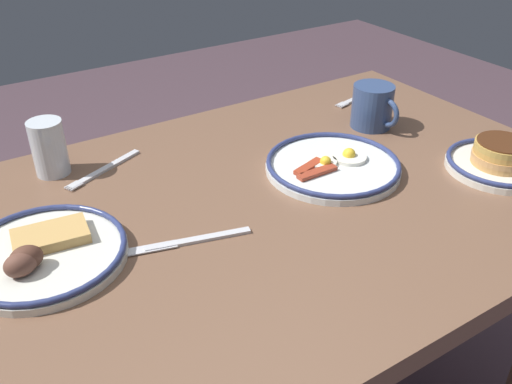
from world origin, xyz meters
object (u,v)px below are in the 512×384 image
Objects in this scene: coffee_mug at (373,106)px; butter_knife at (188,241)px; plate_far_companion at (500,160)px; plate_center_pancakes at (42,253)px; fork_far at (104,170)px; drinking_glass at (49,150)px; plate_near_main at (333,165)px; fork_near at (360,97)px.

butter_knife is at bearing 17.28° from coffee_mug.
coffee_mug reaches higher than plate_far_companion.
plate_center_pancakes is 0.81m from coffee_mug.
drinking_glass is at bearing -28.68° from fork_far.
plate_near_main is at bearing -32.07° from plate_far_companion.
fork_far is at bearing -32.34° from plate_far_companion.
fork_far is (-0.18, -0.23, -0.01)m from plate_center_pancakes.
plate_far_companion is at bearing 166.91° from plate_center_pancakes.
butter_knife is at bearing -10.37° from plate_far_companion.
drinking_glass is 0.80m from fork_near.
plate_near_main is at bearing 177.93° from plate_center_pancakes.
fork_near is at bearing -123.35° from coffee_mug.
fork_far is at bearing -12.48° from coffee_mug.
drinking_glass reaches higher than plate_far_companion.
plate_near_main is 0.47m from fork_far.
plate_center_pancakes reaches higher than fork_near.
coffee_mug is 0.61m from butter_knife.
drinking_glass is (-0.10, -0.28, 0.04)m from plate_center_pancakes.
plate_center_pancakes is 1.40× the size of fork_near.
fork_far and butter_knife have the same top height.
coffee_mug is at bearing -173.04° from plate_center_pancakes.
fork_far is at bearing 1.09° from fork_near.
plate_far_companion is at bearing 169.63° from butter_knife.
butter_knife is at bearing 25.93° from fork_near.
coffee_mug is 0.63m from fork_far.
plate_center_pancakes is at bearing 6.96° from coffee_mug.
coffee_mug is at bearing 56.65° from fork_near.
coffee_mug is at bearing 165.29° from drinking_glass.
plate_near_main is 2.13× the size of coffee_mug.
fork_near is (-0.31, -0.27, -0.01)m from plate_near_main.
coffee_mug is 0.68× the size of fork_near.
fork_far is (0.71, 0.01, -0.00)m from fork_near.
plate_far_companion is at bearing 147.66° from fork_far.
drinking_glass is at bearing -108.73° from plate_center_pancakes.
plate_near_main is 1.31× the size of plate_far_companion.
plate_center_pancakes is at bearing -20.88° from butter_knife.
plate_center_pancakes is at bearing -2.07° from plate_near_main.
butter_knife is at bearing 96.03° from fork_far.
butter_knife is (0.58, 0.18, -0.05)m from coffee_mug.
plate_far_companion is 1.86× the size of drinking_glass.
plate_center_pancakes reaches higher than fork_far.
plate_center_pancakes is at bearing 71.27° from drinking_glass.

